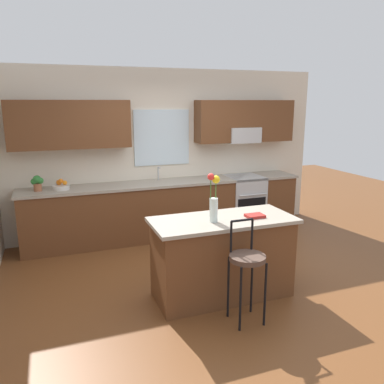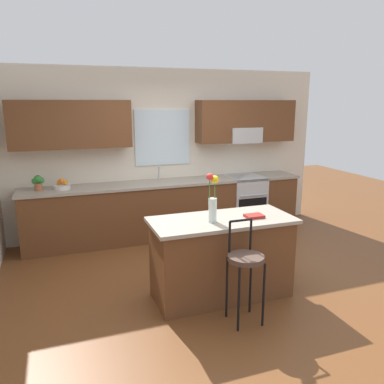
{
  "view_description": "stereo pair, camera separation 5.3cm",
  "coord_description": "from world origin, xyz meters",
  "px_view_note": "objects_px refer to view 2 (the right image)",
  "views": [
    {
      "loc": [
        -1.74,
        -4.15,
        2.18
      ],
      "look_at": [
        -0.0,
        0.55,
        1.0
      ],
      "focal_mm": 36.08,
      "sensor_mm": 36.0,
      "label": 1
    },
    {
      "loc": [
        -1.69,
        -4.16,
        2.18
      ],
      "look_at": [
        -0.0,
        0.55,
        1.0
      ],
      "focal_mm": 36.08,
      "sensor_mm": 36.0,
      "label": 2
    }
  ],
  "objects_px": {
    "flower_vase": "(213,200)",
    "oven_range": "(245,202)",
    "bar_stool_near": "(245,262)",
    "kitchen_island": "(222,257)",
    "fruit_bowl_oranges": "(62,186)",
    "potted_plant_small": "(38,182)",
    "cookbook": "(254,216)"
  },
  "relations": [
    {
      "from": "kitchen_island",
      "to": "potted_plant_small",
      "type": "distance_m",
      "value": 2.95
    },
    {
      "from": "cookbook",
      "to": "bar_stool_near",
      "type": "bearing_deg",
      "value": -125.66
    },
    {
      "from": "kitchen_island",
      "to": "cookbook",
      "type": "bearing_deg",
      "value": -12.63
    },
    {
      "from": "fruit_bowl_oranges",
      "to": "kitchen_island",
      "type": "bearing_deg",
      "value": -53.06
    },
    {
      "from": "cookbook",
      "to": "potted_plant_small",
      "type": "xyz_separation_m",
      "value": [
        -2.29,
        2.23,
        0.11
      ]
    },
    {
      "from": "oven_range",
      "to": "cookbook",
      "type": "relative_size",
      "value": 4.6
    },
    {
      "from": "oven_range",
      "to": "kitchen_island",
      "type": "xyz_separation_m",
      "value": [
        -1.38,
        -2.12,
        0.0
      ]
    },
    {
      "from": "fruit_bowl_oranges",
      "to": "flower_vase",
      "type": "bearing_deg",
      "value": -56.52
    },
    {
      "from": "flower_vase",
      "to": "potted_plant_small",
      "type": "height_order",
      "value": "flower_vase"
    },
    {
      "from": "flower_vase",
      "to": "oven_range",
      "type": "bearing_deg",
      "value": 55.1
    },
    {
      "from": "oven_range",
      "to": "bar_stool_near",
      "type": "bearing_deg",
      "value": -117.19
    },
    {
      "from": "oven_range",
      "to": "fruit_bowl_oranges",
      "type": "height_order",
      "value": "fruit_bowl_oranges"
    },
    {
      "from": "fruit_bowl_oranges",
      "to": "potted_plant_small",
      "type": "bearing_deg",
      "value": -179.15
    },
    {
      "from": "oven_range",
      "to": "flower_vase",
      "type": "bearing_deg",
      "value": -124.9
    },
    {
      "from": "potted_plant_small",
      "to": "fruit_bowl_oranges",
      "type": "bearing_deg",
      "value": 0.85
    },
    {
      "from": "oven_range",
      "to": "bar_stool_near",
      "type": "relative_size",
      "value": 0.88
    },
    {
      "from": "kitchen_island",
      "to": "flower_vase",
      "type": "distance_m",
      "value": 0.72
    },
    {
      "from": "oven_range",
      "to": "cookbook",
      "type": "xyz_separation_m",
      "value": [
        -1.03,
        -2.2,
        0.48
      ]
    },
    {
      "from": "cookbook",
      "to": "fruit_bowl_oranges",
      "type": "height_order",
      "value": "fruit_bowl_oranges"
    },
    {
      "from": "kitchen_island",
      "to": "bar_stool_near",
      "type": "height_order",
      "value": "bar_stool_near"
    },
    {
      "from": "flower_vase",
      "to": "bar_stool_near",
      "type": "bearing_deg",
      "value": -73.5
    },
    {
      "from": "kitchen_island",
      "to": "fruit_bowl_oranges",
      "type": "xyz_separation_m",
      "value": [
        -1.62,
        2.15,
        0.5
      ]
    },
    {
      "from": "oven_range",
      "to": "potted_plant_small",
      "type": "height_order",
      "value": "potted_plant_small"
    },
    {
      "from": "bar_stool_near",
      "to": "potted_plant_small",
      "type": "distance_m",
      "value": 3.37
    },
    {
      "from": "oven_range",
      "to": "flower_vase",
      "type": "xyz_separation_m",
      "value": [
        -1.53,
        -2.2,
        0.7
      ]
    },
    {
      "from": "potted_plant_small",
      "to": "cookbook",
      "type": "bearing_deg",
      "value": -44.18
    },
    {
      "from": "flower_vase",
      "to": "potted_plant_small",
      "type": "bearing_deg",
      "value": 128.92
    },
    {
      "from": "bar_stool_near",
      "to": "flower_vase",
      "type": "relative_size",
      "value": 1.96
    },
    {
      "from": "bar_stool_near",
      "to": "flower_vase",
      "type": "distance_m",
      "value": 0.74
    },
    {
      "from": "fruit_bowl_oranges",
      "to": "cookbook",
      "type": "bearing_deg",
      "value": -48.55
    },
    {
      "from": "cookbook",
      "to": "fruit_bowl_oranges",
      "type": "relative_size",
      "value": 0.83
    },
    {
      "from": "bar_stool_near",
      "to": "kitchen_island",
      "type": "bearing_deg",
      "value": 90.0
    }
  ]
}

